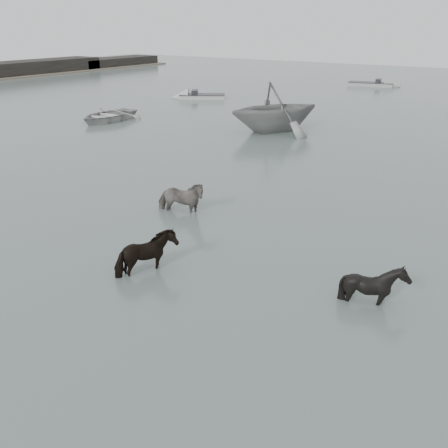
{
  "coord_description": "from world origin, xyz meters",
  "views": [
    {
      "loc": [
        6.77,
        -9.66,
        6.27
      ],
      "look_at": [
        -0.51,
        1.03,
        1.0
      ],
      "focal_mm": 40.0,
      "sensor_mm": 36.0,
      "label": 1
    }
  ],
  "objects": [
    {
      "name": "rowboat_lead",
      "position": [
        -18.88,
        14.0,
        0.47
      ],
      "size": [
        3.58,
        4.8,
        0.95
      ],
      "primitive_type": "imported",
      "rotation": [
        0.0,
        0.0,
        0.07
      ],
      "color": "#BBBAB6",
      "rests_on": "ground"
    },
    {
      "name": "rowboat_trail",
      "position": [
        -7.82,
        17.27,
        1.53
      ],
      "size": [
        7.24,
        7.54,
        3.06
      ],
      "primitive_type": "imported",
      "rotation": [
        0.0,
        0.0,
        2.62
      ],
      "color": "gray",
      "rests_on": "ground"
    },
    {
      "name": "skiff_outer",
      "position": [
        -19.74,
        25.89,
        0.38
      ],
      "size": [
        5.39,
        4.29,
        0.75
      ],
      "primitive_type": null,
      "rotation": [
        0.0,
        0.0,
        3.72
      ],
      "color": "#B8B8B3",
      "rests_on": "ground"
    },
    {
      "name": "pony_black",
      "position": [
        3.86,
        0.94,
        0.71
      ],
      "size": [
        1.61,
        1.53,
        1.41
      ],
      "primitive_type": "imported",
      "rotation": [
        0.0,
        0.0,
        1.19
      ],
      "color": "black",
      "rests_on": "ground"
    },
    {
      "name": "ground",
      "position": [
        0.0,
        0.0,
        0.0
      ],
      "size": [
        140.0,
        140.0,
        0.0
      ],
      "primitive_type": "plane",
      "color": "#4B5952",
      "rests_on": "ground"
    },
    {
      "name": "pony_dark",
      "position": [
        -1.61,
        -0.97,
        0.71
      ],
      "size": [
        1.29,
        1.48,
        1.41
      ],
      "primitive_type": "imported",
      "rotation": [
        0.0,
        0.0,
        1.64
      ],
      "color": "black",
      "rests_on": "ground"
    },
    {
      "name": "skiff_far",
      "position": [
        -10.72,
        43.08,
        0.38
      ],
      "size": [
        6.41,
        2.94,
        0.75
      ],
      "primitive_type": null,
      "rotation": [
        0.0,
        0.0,
        0.22
      ],
      "color": "#A3A5A3",
      "rests_on": "ground"
    },
    {
      "name": "pony_pinto",
      "position": [
        -3.79,
        3.12,
        0.76
      ],
      "size": [
        1.97,
        1.41,
        1.52
      ],
      "primitive_type": "imported",
      "rotation": [
        0.0,
        0.0,
        1.94
      ],
      "color": "black",
      "rests_on": "ground"
    }
  ]
}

